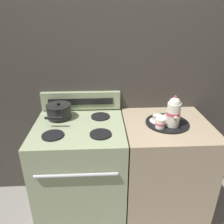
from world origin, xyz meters
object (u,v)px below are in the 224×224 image
at_px(saucepan, 59,111).
at_px(serving_tray, 167,123).
at_px(teacup_left, 158,118).
at_px(teacup_right, 170,115).
at_px(creamer_jug, 160,123).
at_px(stove, 82,171).
at_px(teapot, 174,112).

bearing_deg(saucepan, serving_tray, -9.30).
bearing_deg(teacup_left, teacup_right, 27.11).
bearing_deg(creamer_jug, stove, 172.04).
xyz_separation_m(serving_tray, teacup_left, (-0.08, 0.02, 0.03)).
height_order(teapot, creamer_jug, teapot).
xyz_separation_m(teapot, teacup_right, (0.03, 0.14, -0.09)).
xyz_separation_m(teacup_left, creamer_jug, (-0.01, -0.11, 0.01)).
relative_size(teacup_left, teacup_right, 1.00).
bearing_deg(stove, creamer_jug, -7.96).
height_order(teacup_left, creamer_jug, creamer_jug).
xyz_separation_m(teacup_right, creamer_jug, (-0.13, -0.17, 0.01)).
distance_m(stove, teacup_left, 0.80).
height_order(teapot, teacup_left, teapot).
xyz_separation_m(saucepan, teacup_left, (0.81, -0.13, -0.03)).
bearing_deg(serving_tray, teapot, -69.33).
bearing_deg(teacup_left, saucepan, 171.15).
bearing_deg(creamer_jug, teacup_right, 52.60).
distance_m(teacup_left, creamer_jug, 0.11).
bearing_deg(teapot, teacup_left, 141.91).
xyz_separation_m(stove, teacup_right, (0.76, 0.09, 0.49)).
relative_size(saucepan, serving_tray, 0.83).
height_order(saucepan, teacup_right, saucepan).
distance_m(serving_tray, teapot, 0.14).
bearing_deg(teacup_right, saucepan, 176.20).
xyz_separation_m(serving_tray, creamer_jug, (-0.08, -0.09, 0.04)).
xyz_separation_m(saucepan, teacup_right, (0.94, -0.06, -0.03)).
height_order(serving_tray, teapot, teapot).
bearing_deg(teacup_left, stove, -178.07).
xyz_separation_m(saucepan, serving_tray, (0.89, -0.15, -0.06)).
height_order(stove, serving_tray, serving_tray).
relative_size(serving_tray, teacup_right, 2.77).
bearing_deg(stove, teacup_right, 6.41).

